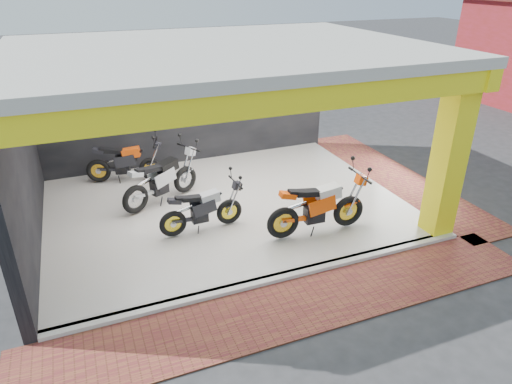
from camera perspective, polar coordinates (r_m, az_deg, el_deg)
ground at (r=9.17m, az=0.26°, el=-7.39°), size 80.00×80.00×0.00m
showroom_floor at (r=10.77m, az=-3.74°, el=-1.73°), size 8.00×6.00×0.10m
showroom_ceiling at (r=9.66m, az=-4.36°, el=17.28°), size 8.40×6.40×0.20m
back_wall at (r=12.96m, az=-8.37°, el=10.93°), size 8.20×0.20×3.50m
left_wall at (r=9.75m, az=-27.57°, el=3.17°), size 0.20×6.20×3.50m
corner_column at (r=9.76m, az=22.99°, el=4.11°), size 0.50×0.50×3.50m
header_beam_front at (r=6.97m, az=3.47°, el=11.45°), size 8.40×0.30×0.40m
header_beam_right at (r=11.55m, az=15.77°, el=16.33°), size 0.30×6.40×0.40m
floor_kerb at (r=8.38m, az=2.93°, el=-10.65°), size 8.00×0.20×0.10m
paver_front at (r=7.85m, az=5.36°, el=-13.97°), size 9.00×1.40×0.03m
paver_right at (r=12.93m, az=16.89°, el=1.86°), size 1.40×7.00×0.03m
moto_hero at (r=9.68m, az=11.62°, el=-0.60°), size 2.33×0.94×1.41m
moto_row_a at (r=9.64m, az=-3.41°, el=-1.01°), size 1.94×0.81×1.16m
moto_row_b at (r=11.14m, az=-8.97°, el=3.09°), size 2.36×1.73×1.36m
moto_row_c at (r=12.01m, az=-13.11°, el=4.16°), size 2.18×1.29×1.25m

